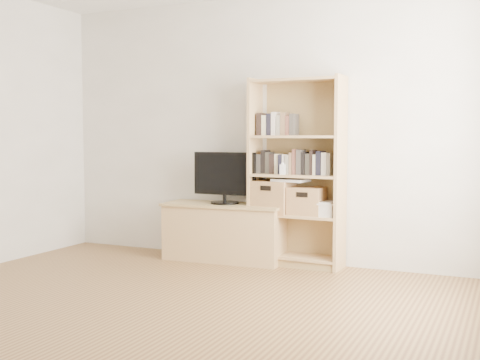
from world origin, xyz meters
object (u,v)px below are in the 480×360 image
Objects in this scene: basket_left at (273,197)px; laptop at (291,180)px; baby_monitor at (283,170)px; bookshelf at (296,172)px; tv_stand at (225,233)px; television at (225,178)px; basket_right at (307,201)px.

basket_left is 1.18× the size of laptop.
baby_monitor is 0.30× the size of laptop.
laptop is (-0.05, -0.02, -0.08)m from bookshelf.
bookshelf is at bearing 36.36° from laptop.
bookshelf is at bearing 1.75° from tv_stand.
basket_left is (0.48, 0.07, -0.17)m from television.
baby_monitor is at bearing -118.36° from laptop.
television is at bearing -167.70° from basket_left.
basket_right is at bearing 0.52° from tv_stand.
basket_left is (-0.14, 0.10, -0.27)m from baby_monitor.
television is (0.00, 0.00, 0.55)m from tv_stand.
tv_stand is at bearing -167.37° from laptop.
baby_monitor is (0.62, -0.03, 0.10)m from television.
baby_monitor is (-0.10, -0.10, 0.03)m from bookshelf.
television reaches higher than tv_stand.
tv_stand is 3.15× the size of basket_left.
bookshelf reaches higher than laptop.
tv_stand is 0.90m from basket_right.
laptop is at bearing -3.27° from basket_left.
laptop is (0.68, 0.04, -0.00)m from television.
tv_stand is 1.81× the size of television.
television is 0.63m from baby_monitor.
laptop reaches higher than basket_left.
baby_monitor is at bearing -31.40° from basket_left.
laptop is (0.06, 0.07, -0.10)m from baby_monitor.
tv_stand is 12.42× the size of baby_monitor.
baby_monitor is at bearing -156.12° from basket_right.
baby_monitor reaches higher than tv_stand.
basket_left reaches higher than basket_right.
bookshelf is 4.76× the size of basket_left.
bookshelf is 18.77× the size of baby_monitor.
bookshelf is 0.09m from laptop.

